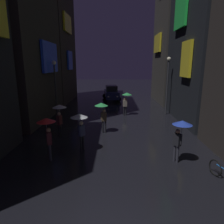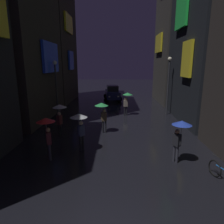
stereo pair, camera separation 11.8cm
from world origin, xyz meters
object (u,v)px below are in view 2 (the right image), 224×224
Objects in this scene: pedestrian_foreground_right_blue at (180,130)px; streetlamp_left_far at (56,82)px; pedestrian_near_crossing_clear at (60,112)px; pedestrian_foreground_left_clear at (80,122)px; pedestrian_midstreet_left_green at (127,98)px; streetlamp_right_far at (168,79)px; pedestrian_midstreet_centre_red at (47,127)px; car_distant at (112,93)px; pedestrian_far_right_green at (102,109)px.

pedestrian_foreground_right_blue is 0.43× the size of streetlamp_left_far.
pedestrian_near_crossing_clear is 2.86m from pedestrian_foreground_left_clear.
pedestrian_midstreet_left_green is 0.40× the size of streetlamp_right_far.
pedestrian_foreground_left_clear is (-2.89, -7.95, 0.00)m from pedestrian_midstreet_left_green.
pedestrian_midstreet_centre_red is at bearing -130.80° from streetlamp_right_far.
streetlamp_right_far is (5.29, -7.78, 2.39)m from car_distant.
streetlamp_left_far is at bearing 134.31° from pedestrian_foreground_right_blue.
streetlamp_left_far reaches higher than car_distant.
pedestrian_far_right_green is 8.00m from streetlamp_right_far.
car_distant is at bearing 62.33° from streetlamp_left_far.
pedestrian_foreground_right_blue reaches higher than car_distant.
streetlamp_left_far is (-8.24, 8.44, 1.47)m from pedestrian_foreground_right_blue.
pedestrian_foreground_left_clear is 1.00× the size of pedestrian_midstreet_centre_red.
pedestrian_foreground_right_blue is (4.90, -1.22, 0.00)m from pedestrian_foreground_left_clear.
car_distant is (1.38, 16.19, -0.74)m from pedestrian_foreground_left_clear.
pedestrian_foreground_left_clear and pedestrian_foreground_right_blue have the same top height.
pedestrian_near_crossing_clear is at bearing -102.52° from car_distant.
pedestrian_near_crossing_clear is at bearing -143.87° from streetlamp_right_far.
car_distant is (3.09, 13.90, -0.74)m from pedestrian_near_crossing_clear.
pedestrian_foreground_left_clear is 0.40× the size of streetlamp_right_far.
pedestrian_midstreet_left_green is 1.00× the size of pedestrian_foreground_left_clear.
pedestrian_midstreet_centre_red reaches higher than car_distant.
pedestrian_foreground_right_blue is 0.40× the size of streetlamp_right_far.
pedestrian_foreground_right_blue is 17.79m from car_distant.
pedestrian_midstreet_left_green is at bearing 64.18° from pedestrian_midstreet_centre_red.
car_distant is at bearing 124.20° from streetlamp_right_far.
pedestrian_far_right_green and pedestrian_midstreet_centre_red have the same top height.
pedestrian_near_crossing_clear and pedestrian_far_right_green have the same top height.
pedestrian_foreground_left_clear is 0.49× the size of car_distant.
pedestrian_far_right_green is 13.20m from car_distant.
car_distant is 9.71m from streetlamp_right_far.
pedestrian_midstreet_centre_red is at bearing -145.95° from pedestrian_foreground_left_clear.
pedestrian_far_right_green and pedestrian_foreground_left_clear have the same top height.
streetlamp_left_far reaches higher than pedestrian_foreground_right_blue.
pedestrian_midstreet_left_green and pedestrian_foreground_left_clear have the same top height.
pedestrian_midstreet_left_green reaches higher than car_distant.
pedestrian_foreground_right_blue is at bearing -2.39° from pedestrian_midstreet_centre_red.
pedestrian_foreground_right_blue is at bearing -100.38° from streetlamp_right_far.
pedestrian_near_crossing_clear is 0.40× the size of streetlamp_right_far.
pedestrian_near_crossing_clear is at bearing -129.13° from pedestrian_midstreet_left_green.
pedestrian_near_crossing_clear and pedestrian_midstreet_left_green have the same top height.
streetlamp_right_far reaches higher than pedestrian_foreground_left_clear.
pedestrian_foreground_left_clear is at bearing -108.19° from pedestrian_far_right_green.
pedestrian_midstreet_centre_red is (-6.33, 0.26, 0.00)m from pedestrian_foreground_right_blue.
pedestrian_near_crossing_clear is 1.00× the size of pedestrian_far_right_green.
pedestrian_near_crossing_clear reaches higher than car_distant.
pedestrian_far_right_green is at bearing 132.70° from pedestrian_foreground_right_blue.
pedestrian_far_right_green is at bearing 58.77° from pedestrian_midstreet_centre_red.
pedestrian_foreground_left_clear is at bearing -53.38° from pedestrian_near_crossing_clear.
pedestrian_near_crossing_clear is at bearing -165.04° from pedestrian_far_right_green.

